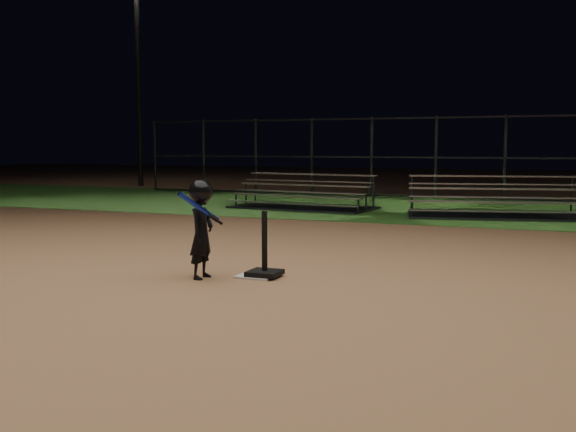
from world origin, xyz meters
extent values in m
plane|color=#A7734B|center=(0.00, 0.00, 0.00)|extent=(80.00, 80.00, 0.00)
cube|color=#2A591D|center=(0.00, 10.00, 0.01)|extent=(60.00, 8.00, 0.01)
cube|color=beige|center=(0.00, 0.00, 0.01)|extent=(0.45, 0.45, 0.02)
cube|color=black|center=(0.10, -0.01, 0.05)|extent=(0.38, 0.38, 0.06)
cylinder|color=black|center=(0.10, -0.01, 0.45)|extent=(0.07, 0.07, 0.73)
imported|color=black|center=(-0.58, -0.35, 0.54)|extent=(0.26, 0.39, 1.07)
sphere|color=black|center=(-0.58, -0.35, 1.05)|extent=(0.29, 0.29, 0.29)
cylinder|color=#172EC5|center=(-0.53, -0.50, 0.88)|extent=(0.35, 0.45, 0.39)
cylinder|color=black|center=(-0.37, -0.38, 0.73)|extent=(0.14, 0.17, 0.14)
cube|color=#BAB9BE|center=(-2.64, 7.97, 0.36)|extent=(3.59, 0.62, 0.04)
cube|color=#BAB9BE|center=(-2.67, 7.72, 0.20)|extent=(3.59, 0.62, 0.03)
cube|color=#BAB9BE|center=(-2.59, 8.46, 0.61)|extent=(3.59, 0.62, 0.04)
cube|color=#BAB9BE|center=(-2.62, 8.21, 0.45)|extent=(3.59, 0.62, 0.03)
cube|color=#BAB9BE|center=(-2.53, 8.95, 0.86)|extent=(3.59, 0.62, 0.04)
cube|color=#BAB9BE|center=(-2.56, 8.70, 0.70)|extent=(3.59, 0.62, 0.03)
cube|color=#38383D|center=(-2.59, 8.46, 0.03)|extent=(3.76, 2.14, 0.05)
cube|color=#B8B8BD|center=(2.19, 7.73, 0.37)|extent=(3.71, 1.02, 0.04)
cube|color=#B8B8BD|center=(2.25, 7.47, 0.21)|extent=(3.71, 1.02, 0.03)
cube|color=#B8B8BD|center=(2.08, 8.23, 0.64)|extent=(3.71, 1.02, 0.04)
cube|color=#B8B8BD|center=(2.14, 7.98, 0.47)|extent=(3.71, 1.02, 0.03)
cube|color=#B8B8BD|center=(1.97, 8.74, 0.90)|extent=(3.71, 1.02, 0.04)
cube|color=#B8B8BD|center=(2.03, 8.48, 0.73)|extent=(3.71, 1.02, 0.03)
cube|color=#38383D|center=(2.08, 8.23, 0.03)|extent=(4.05, 2.58, 0.06)
cube|color=#38383D|center=(0.00, 13.00, 0.05)|extent=(20.00, 0.05, 0.05)
cube|color=#38383D|center=(0.00, 13.00, 1.25)|extent=(20.00, 0.05, 0.05)
cube|color=#38383D|center=(0.00, 13.00, 2.45)|extent=(20.00, 0.05, 0.05)
cylinder|color=#38383D|center=(-10.00, 13.00, 1.25)|extent=(0.08, 0.08, 2.50)
cylinder|color=#38383D|center=(-5.00, 13.00, 1.25)|extent=(0.08, 0.08, 2.50)
cylinder|color=#38383D|center=(0.00, 13.00, 1.25)|extent=(0.08, 0.08, 2.50)
cylinder|color=#2D2D30|center=(-12.00, 15.00, 4.00)|extent=(0.20, 0.20, 8.00)
camera|label=1|loc=(3.32, -7.24, 1.60)|focal=41.07mm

